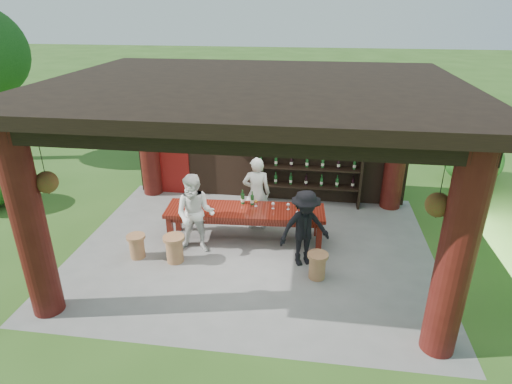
# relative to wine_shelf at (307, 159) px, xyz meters

# --- Properties ---
(ground) EXTENTS (90.00, 90.00, 0.00)m
(ground) POSITION_rel_wine_shelf_xyz_m (-1.00, -2.45, -1.21)
(ground) COLOR #2D5119
(ground) RESTS_ON ground
(pavilion) EXTENTS (7.50, 6.00, 3.60)m
(pavilion) POSITION_rel_wine_shelf_xyz_m (-1.01, -2.02, 0.92)
(pavilion) COLOR slate
(pavilion) RESTS_ON ground
(wine_shelf) EXTENTS (2.74, 0.42, 2.41)m
(wine_shelf) POSITION_rel_wine_shelf_xyz_m (0.00, 0.00, 0.00)
(wine_shelf) COLOR black
(wine_shelf) RESTS_ON ground
(tasting_table) EXTENTS (3.42, 1.07, 0.75)m
(tasting_table) POSITION_rel_wine_shelf_xyz_m (-1.23, -2.08, -0.57)
(tasting_table) COLOR #50140B
(tasting_table) RESTS_ON ground
(stool_near_left) EXTENTS (0.43, 0.43, 0.57)m
(stool_near_left) POSITION_rel_wine_shelf_xyz_m (-2.49, -3.11, -0.91)
(stool_near_left) COLOR #9A613D
(stool_near_left) RESTS_ON ground
(stool_near_right) EXTENTS (0.39, 0.39, 0.52)m
(stool_near_right) POSITION_rel_wine_shelf_xyz_m (0.34, -3.28, -0.93)
(stool_near_right) COLOR #9A613D
(stool_near_right) RESTS_ON ground
(stool_far_left) EXTENTS (0.38, 0.38, 0.50)m
(stool_far_left) POSITION_rel_wine_shelf_xyz_m (-3.30, -3.08, -0.94)
(stool_far_left) COLOR #9A613D
(stool_far_left) RESTS_ON ground
(host) EXTENTS (0.67, 0.48, 1.71)m
(host) POSITION_rel_wine_shelf_xyz_m (-1.07, -1.47, -0.35)
(host) COLOR silver
(host) RESTS_ON ground
(guest_woman) EXTENTS (0.84, 0.67, 1.70)m
(guest_woman) POSITION_rel_wine_shelf_xyz_m (-2.16, -2.65, -0.36)
(guest_woman) COLOR white
(guest_woman) RESTS_ON ground
(guest_man) EXTENTS (1.17, 0.95, 1.57)m
(guest_man) POSITION_rel_wine_shelf_xyz_m (0.06, -2.83, -0.42)
(guest_man) COLOR black
(guest_man) RESTS_ON ground
(table_bottles) EXTENTS (0.31, 0.14, 0.31)m
(table_bottles) POSITION_rel_wine_shelf_xyz_m (-1.26, -1.81, -0.30)
(table_bottles) COLOR #194C1E
(table_bottles) RESTS_ON tasting_table
(table_glasses) EXTENTS (0.97, 0.23, 0.15)m
(table_glasses) POSITION_rel_wine_shelf_xyz_m (-0.53, -1.98, -0.38)
(table_glasses) COLOR silver
(table_glasses) RESTS_ON tasting_table
(napkin_basket) EXTENTS (0.27, 0.20, 0.14)m
(napkin_basket) POSITION_rel_wine_shelf_xyz_m (-2.28, -2.18, -0.39)
(napkin_basket) COLOR #BF6672
(napkin_basket) RESTS_ON tasting_table
(shrubs) EXTENTS (18.76, 9.00, 1.36)m
(shrubs) POSITION_rel_wine_shelf_xyz_m (0.16, -1.55, -0.67)
(shrubs) COLOR #194C14
(shrubs) RESTS_ON ground
(trees) EXTENTS (22.61, 9.68, 4.80)m
(trees) POSITION_rel_wine_shelf_xyz_m (2.42, -0.95, 2.16)
(trees) COLOR #3F2819
(trees) RESTS_ON ground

